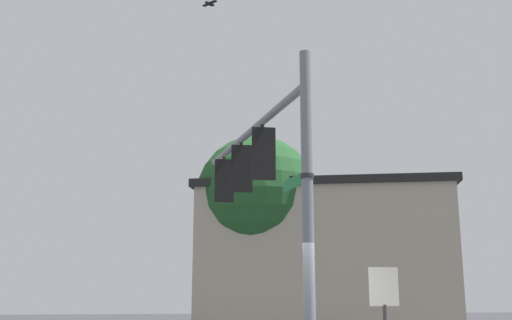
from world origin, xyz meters
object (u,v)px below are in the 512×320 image
traffic_light_nearest_pole (263,155)px  historical_marker (384,304)px  traffic_light_mid_outer (224,182)px  street_name_sign (299,180)px  traffic_light_mid_inner (241,170)px  bird_flying (210,4)px

traffic_light_nearest_pole → historical_marker: (2.23, -1.44, -3.30)m
historical_marker → traffic_light_mid_outer: bearing=120.0°
street_name_sign → historical_marker: 3.06m
traffic_light_mid_inner → historical_marker: size_ratio=0.62×
traffic_light_mid_outer → historical_marker: (2.83, -4.91, -3.30)m
traffic_light_mid_inner → historical_marker: 5.23m
bird_flying → traffic_light_mid_inner: bearing=53.8°
traffic_light_mid_inner → historical_marker: traffic_light_mid_inner is taller
traffic_light_nearest_pole → historical_marker: size_ratio=0.62×
street_name_sign → traffic_light_mid_inner: bearing=99.8°
traffic_light_nearest_pole → street_name_sign: bearing=-80.2°
historical_marker → traffic_light_mid_inner: bearing=128.6°
traffic_light_nearest_pole → bird_flying: bearing=160.2°
traffic_light_mid_outer → bird_flying: size_ratio=2.86×
traffic_light_nearest_pole → street_name_sign: traffic_light_nearest_pole is taller
traffic_light_mid_outer → bird_flying: (-0.64, -3.02, 3.89)m
street_name_sign → bird_flying: size_ratio=2.96×
traffic_light_nearest_pole → street_name_sign: (0.38, -2.19, -0.98)m
bird_flying → historical_marker: bearing=-28.5°
street_name_sign → historical_marker: size_ratio=0.64×
traffic_light_mid_outer → bird_flying: bearing=-101.9°
traffic_light_mid_outer → street_name_sign: size_ratio=0.97×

